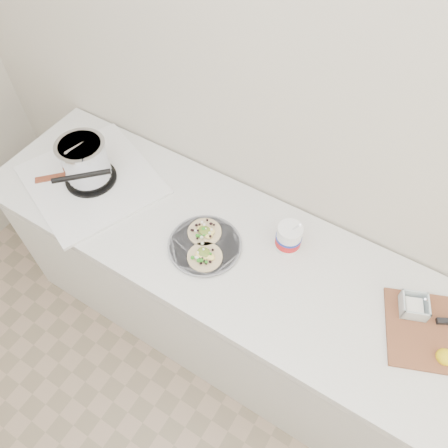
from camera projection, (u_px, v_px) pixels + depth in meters
The scene contains 6 objects.
counter at pixel (243, 302), 2.12m from camera, with size 2.44×0.66×0.90m.
stove at pixel (87, 168), 1.92m from camera, with size 0.72×0.70×0.27m.
taco_plate at pixel (205, 244), 1.76m from camera, with size 0.30×0.30×0.04m.
tub at pixel (289, 237), 1.72m from camera, with size 0.10×0.10×0.23m.
cutboard at pixel (447, 330), 1.55m from camera, with size 0.51×0.44×0.07m.
bacon_plate at pixel (54, 179), 1.99m from camera, with size 0.24×0.24×0.02m.
Camera 1 is at (0.42, 0.57, 2.38)m, focal length 35.00 mm.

